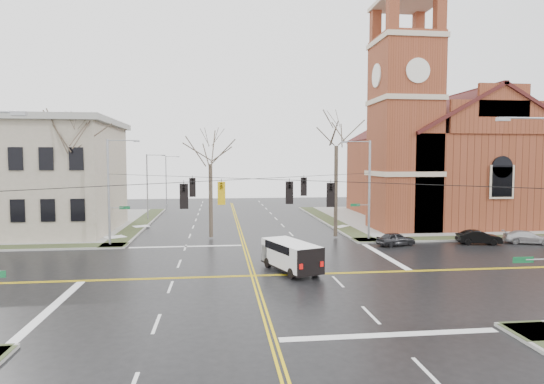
{
  "coord_description": "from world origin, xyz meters",
  "views": [
    {
      "loc": [
        -2.15,
        -28.49,
        7.36
      ],
      "look_at": [
        1.9,
        6.0,
        4.94
      ],
      "focal_mm": 30.0,
      "sensor_mm": 36.0,
      "label": 1
    }
  ],
  "objects": [
    {
      "name": "signal_pole_nw",
      "position": [
        -11.32,
        11.5,
        4.95
      ],
      "size": [
        2.75,
        0.22,
        9.0
      ],
      "color": "gray",
      "rests_on": "ground"
    },
    {
      "name": "tree_ne",
      "position": [
        8.84,
        13.29,
        9.29
      ],
      "size": [
        4.0,
        4.0,
        12.86
      ],
      "color": "#3E3027",
      "rests_on": "ground"
    },
    {
      "name": "tree_nw_far",
      "position": [
        -14.31,
        13.41,
        8.87
      ],
      "size": [
        4.0,
        4.0,
        12.26
      ],
      "color": "#3E3027",
      "rests_on": "ground"
    },
    {
      "name": "span_wires",
      "position": [
        0.0,
        0.0,
        6.2
      ],
      "size": [
        23.02,
        23.02,
        0.03
      ],
      "color": "black",
      "rests_on": "ground"
    },
    {
      "name": "ground",
      "position": [
        0.0,
        0.0,
        0.0
      ],
      "size": [
        120.0,
        120.0,
        0.0
      ],
      "primitive_type": "plane",
      "color": "black",
      "rests_on": "ground"
    },
    {
      "name": "church",
      "position": [
        24.76,
        24.78,
        8.43
      ],
      "size": [
        24.28,
        27.48,
        27.5
      ],
      "color": "brown",
      "rests_on": "ground"
    },
    {
      "name": "streetlight_north_b",
      "position": [
        -10.65,
        48.0,
        4.47
      ],
      "size": [
        2.3,
        0.2,
        8.0
      ],
      "color": "gray",
      "rests_on": "ground"
    },
    {
      "name": "civic_building_a",
      "position": [
        -22.0,
        20.0,
        5.5
      ],
      "size": [
        18.0,
        14.0,
        11.0
      ],
      "primitive_type": "cube",
      "color": "gray",
      "rests_on": "ground"
    },
    {
      "name": "road_markings",
      "position": [
        0.0,
        0.0,
        0.01
      ],
      "size": [
        100.0,
        100.0,
        0.01
      ],
      "color": "gold",
      "rests_on": "ground"
    },
    {
      "name": "tree_nw_near",
      "position": [
        -2.91,
        14.25,
        7.48
      ],
      "size": [
        4.0,
        4.0,
        10.31
      ],
      "color": "#3E3027",
      "rests_on": "ground"
    },
    {
      "name": "cargo_van",
      "position": [
        2.49,
        1.04,
        1.15
      ],
      "size": [
        3.63,
        5.47,
        1.95
      ],
      "rotation": [
        0.0,
        0.0,
        0.35
      ],
      "color": "white",
      "rests_on": "ground"
    },
    {
      "name": "parked_car_b",
      "position": [
        20.51,
        8.6,
        0.61
      ],
      "size": [
        3.9,
        1.99,
        1.22
      ],
      "primitive_type": "imported",
      "rotation": [
        0.0,
        0.0,
        1.38
      ],
      "color": "black",
      "rests_on": "ground"
    },
    {
      "name": "parked_car_c",
      "position": [
        24.94,
        8.44,
        0.56
      ],
      "size": [
        4.16,
        2.74,
        1.12
      ],
      "primitive_type": "imported",
      "rotation": [
        0.0,
        0.0,
        1.24
      ],
      "color": "#B8B7BA",
      "rests_on": "ground"
    },
    {
      "name": "parked_car_a",
      "position": [
        13.01,
        8.82,
        0.58
      ],
      "size": [
        3.63,
        2.11,
        1.16
      ],
      "primitive_type": "imported",
      "rotation": [
        0.0,
        0.0,
        1.8
      ],
      "color": "black",
      "rests_on": "ground"
    },
    {
      "name": "sidewalks",
      "position": [
        0.0,
        0.0,
        0.08
      ],
      "size": [
        80.0,
        80.0,
        0.17
      ],
      "color": "gray",
      "rests_on": "ground"
    },
    {
      "name": "signal_pole_ne",
      "position": [
        11.32,
        11.5,
        4.95
      ],
      "size": [
        2.75,
        0.22,
        9.0
      ],
      "color": "gray",
      "rests_on": "ground"
    },
    {
      "name": "traffic_signals",
      "position": [
        -0.0,
        -0.67,
        5.45
      ],
      "size": [
        8.21,
        8.26,
        1.3
      ],
      "color": "black",
      "rests_on": "ground"
    },
    {
      "name": "streetlight_north_a",
      "position": [
        -10.65,
        28.0,
        4.47
      ],
      "size": [
        2.3,
        0.2,
        8.0
      ],
      "color": "gray",
      "rests_on": "ground"
    }
  ]
}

